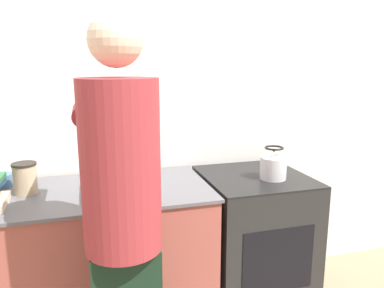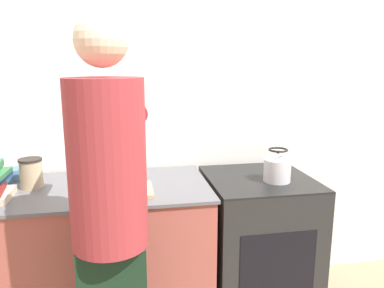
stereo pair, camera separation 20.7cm
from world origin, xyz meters
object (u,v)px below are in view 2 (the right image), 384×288
Objects in this scene: oven at (257,244)px; canister_jar at (31,173)px; bowl_prep at (11,175)px; cutting_board at (118,191)px; knife at (107,188)px; kettle at (277,168)px; person at (110,212)px.

canister_jar is at bearing 177.48° from oven.
canister_jar reaches higher than bowl_prep.
knife is (-0.06, 0.03, 0.01)m from cutting_board.
knife reaches higher than cutting_board.
kettle is 1.58m from bowl_prep.
person reaches higher than cutting_board.
knife is at bearing -27.78° from bowl_prep.
person reaches higher than kettle.
kettle is 1.41m from canister_jar.
bowl_prep is (-0.57, 0.30, 0.02)m from knife.
knife is at bearing -174.58° from oven.
bowl_prep is (-0.63, 0.33, 0.03)m from cutting_board.
person is 8.90× the size of kettle.
canister_jar is (-0.41, 0.15, 0.06)m from knife.
cutting_board is (-0.85, -0.11, 0.45)m from oven.
person reaches higher than knife.
cutting_board is 0.71m from bowl_prep.
kettle is 1.55× the size of bowl_prep.
knife is 0.64m from bowl_prep.
knife is 0.44m from canister_jar.
person is 0.79m from canister_jar.
person reaches higher than bowl_prep.
cutting_board is at bearing -27.49° from bowl_prep.
knife reaches higher than oven.
person is at bearing -52.96° from bowl_prep.
cutting_board is 0.07m from knife.
oven is 0.97m from cutting_board.
oven is at bearing -2.52° from canister_jar.
oven is 0.50× the size of person.
knife is at bearing 155.34° from cutting_board.
cutting_board is at bearing -172.33° from oven.
person is at bearing -152.43° from kettle.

